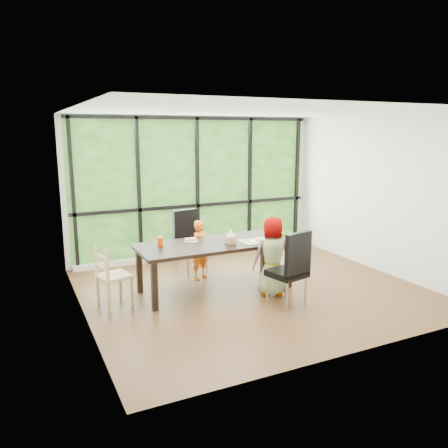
{
  "coord_description": "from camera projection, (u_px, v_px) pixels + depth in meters",
  "views": [
    {
      "loc": [
        -3.22,
        -5.71,
        2.41
      ],
      "look_at": [
        -0.41,
        0.16,
        1.05
      ],
      "focal_mm": 35.6,
      "sensor_mm": 36.0,
      "label": 1
    }
  ],
  "objects": [
    {
      "name": "ground",
      "position": [
        252.0,
        290.0,
        6.9
      ],
      "size": [
        5.0,
        5.0,
        0.0
      ],
      "primitive_type": "plane",
      "color": "black",
      "rests_on": "ground"
    },
    {
      "name": "back_wall",
      "position": [
        196.0,
        187.0,
        8.61
      ],
      "size": [
        5.0,
        0.0,
        5.0
      ],
      "primitive_type": "plane",
      "rotation": [
        1.57,
        0.0,
        0.0
      ],
      "color": "silver",
      "rests_on": "ground"
    },
    {
      "name": "foliage_backdrop",
      "position": [
        197.0,
        187.0,
        8.59
      ],
      "size": [
        4.8,
        0.02,
        2.65
      ],
      "primitive_type": "cube",
      "color": "#184A14",
      "rests_on": "back_wall"
    },
    {
      "name": "window_mullions",
      "position": [
        198.0,
        187.0,
        8.55
      ],
      "size": [
        4.8,
        0.06,
        2.65
      ],
      "primitive_type": null,
      "color": "black",
      "rests_on": "back_wall"
    },
    {
      "name": "window_sill",
      "position": [
        199.0,
        253.0,
        8.79
      ],
      "size": [
        4.8,
        0.12,
        0.1
      ],
      "primitive_type": "cube",
      "color": "silver",
      "rests_on": "ground"
    },
    {
      "name": "dining_table",
      "position": [
        215.0,
        266.0,
        6.83
      ],
      "size": [
        2.46,
        1.19,
        0.75
      ],
      "primitive_type": "cube",
      "rotation": [
        0.0,
        0.0,
        0.09
      ],
      "color": "black",
      "rests_on": "ground"
    },
    {
      "name": "chair_window_leather",
      "position": [
        191.0,
        242.0,
        7.64
      ],
      "size": [
        0.54,
        0.54,
        1.08
      ],
      "primitive_type": "cube",
      "rotation": [
        0.0,
        0.0,
        0.19
      ],
      "color": "black",
      "rests_on": "ground"
    },
    {
      "name": "chair_interior_leather",
      "position": [
        287.0,
        268.0,
        6.21
      ],
      "size": [
        0.55,
        0.55,
        1.08
      ],
      "primitive_type": "cube",
      "rotation": [
        0.0,
        0.0,
        3.37
      ],
      "color": "black",
      "rests_on": "ground"
    },
    {
      "name": "chair_end_beech",
      "position": [
        114.0,
        276.0,
        6.14
      ],
      "size": [
        0.49,
        0.5,
        0.9
      ],
      "primitive_type": "cube",
      "rotation": [
        0.0,
        0.0,
        1.8
      ],
      "color": "#A17950",
      "rests_on": "ground"
    },
    {
      "name": "child_toddler",
      "position": [
        200.0,
        250.0,
        7.33
      ],
      "size": [
        0.43,
        0.36,
        0.99
      ],
      "primitive_type": "imported",
      "rotation": [
        0.0,
        0.0,
        0.43
      ],
      "color": "orange",
      "rests_on": "ground"
    },
    {
      "name": "child_older",
      "position": [
        274.0,
        256.0,
        6.6
      ],
      "size": [
        0.67,
        0.54,
        1.19
      ],
      "primitive_type": "imported",
      "rotation": [
        0.0,
        0.0,
        2.82
      ],
      "color": "gray",
      "rests_on": "ground"
    },
    {
      "name": "placemat",
      "position": [
        257.0,
        241.0,
        6.84
      ],
      "size": [
        0.5,
        0.37,
        0.01
      ],
      "primitive_type": "cube",
      "color": "tan",
      "rests_on": "dining_table"
    },
    {
      "name": "plate_far",
      "position": [
        191.0,
        241.0,
        6.84
      ],
      "size": [
        0.22,
        0.22,
        0.01
      ],
      "primitive_type": "cylinder",
      "color": "white",
      "rests_on": "dining_table"
    },
    {
      "name": "plate_near",
      "position": [
        258.0,
        241.0,
        6.81
      ],
      "size": [
        0.21,
        0.21,
        0.01
      ],
      "primitive_type": "cylinder",
      "color": "white",
      "rests_on": "dining_table"
    },
    {
      "name": "orange_cup",
      "position": [
        160.0,
        241.0,
        6.57
      ],
      "size": [
        0.08,
        0.08,
        0.13
      ],
      "primitive_type": "cylinder",
      "color": "#F64700",
      "rests_on": "dining_table"
    },
    {
      "name": "green_cup",
      "position": [
        281.0,
        236.0,
        6.9
      ],
      "size": [
        0.08,
        0.08,
        0.12
      ],
      "primitive_type": "cylinder",
      "color": "green",
      "rests_on": "dining_table"
    },
    {
      "name": "tissue_box",
      "position": [
        231.0,
        240.0,
        6.69
      ],
      "size": [
        0.13,
        0.13,
        0.11
      ],
      "primitive_type": "cube",
      "color": "tan",
      "rests_on": "dining_table"
    },
    {
      "name": "crepe_rolls_far",
      "position": [
        191.0,
        239.0,
        6.83
      ],
      "size": [
        0.2,
        0.12,
        0.04
      ],
      "primitive_type": null,
      "color": "tan",
      "rests_on": "plate_far"
    },
    {
      "name": "crepe_rolls_near",
      "position": [
        258.0,
        240.0,
        6.8
      ],
      "size": [
        0.05,
        0.12,
        0.04
      ],
      "primitive_type": null,
      "color": "tan",
      "rests_on": "plate_near"
    },
    {
      "name": "straw_white",
      "position": [
        160.0,
        234.0,
        6.55
      ],
      "size": [
        0.01,
        0.04,
        0.2
      ],
      "primitive_type": "cylinder",
      "rotation": [
        0.14,
        0.0,
        0.0
      ],
      "color": "white",
      "rests_on": "orange_cup"
    },
    {
      "name": "straw_pink",
      "position": [
        282.0,
        230.0,
        6.88
      ],
      "size": [
        0.01,
        0.04,
        0.2
      ],
      "primitive_type": "cylinder",
      "rotation": [
        0.14,
        0.0,
        0.0
      ],
      "color": "pink",
      "rests_on": "green_cup"
    },
    {
      "name": "tissue",
      "position": [
        231.0,
        233.0,
        6.67
      ],
      "size": [
        0.12,
        0.12,
        0.11
      ],
      "primitive_type": "cone",
      "color": "white",
      "rests_on": "tissue_box"
    }
  ]
}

